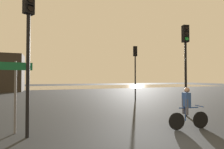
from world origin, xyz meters
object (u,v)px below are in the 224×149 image
(traffic_light_near_right, at_px, (186,53))
(direction_sign_post, at_px, (15,86))
(traffic_light_far_right, at_px, (135,63))
(traffic_light_near_left, at_px, (28,34))
(cyclist, at_px, (187,108))

(traffic_light_near_right, relative_size, direction_sign_post, 1.84)
(traffic_light_far_right, bearing_deg, traffic_light_near_left, 53.02)
(direction_sign_post, relative_size, cyclist, 1.53)
(traffic_light_near_right, distance_m, direction_sign_post, 8.10)
(traffic_light_near_right, relative_size, cyclist, 2.83)
(traffic_light_near_left, bearing_deg, cyclist, 138.60)
(traffic_light_near_right, distance_m, cyclist, 3.59)
(traffic_light_near_left, distance_m, cyclist, 6.41)
(traffic_light_far_right, relative_size, cyclist, 2.89)
(traffic_light_near_left, bearing_deg, direction_sign_post, -83.10)
(traffic_light_near_right, bearing_deg, cyclist, 60.05)
(traffic_light_near_right, xyz_separation_m, direction_sign_post, (-7.94, -0.15, -1.62))
(traffic_light_near_left, height_order, cyclist, traffic_light_near_left)
(traffic_light_near_left, relative_size, direction_sign_post, 1.94)
(traffic_light_far_right, distance_m, traffic_light_near_left, 11.13)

